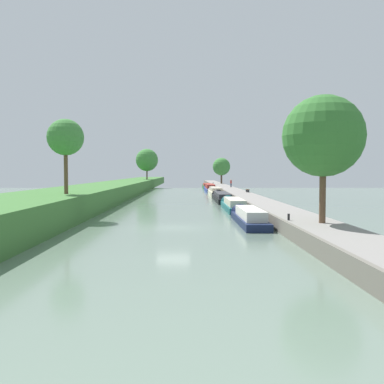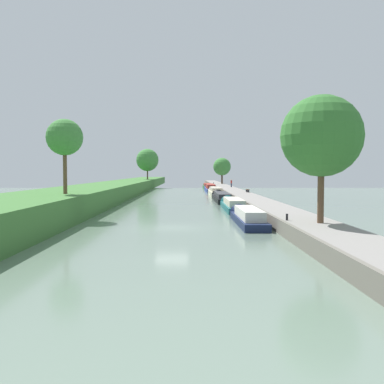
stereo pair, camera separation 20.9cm
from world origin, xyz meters
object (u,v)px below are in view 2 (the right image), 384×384
object	(u,v)px
narrowboat_blue	(210,188)
mooring_bollard_near	(287,217)
narrowboat_green	(207,186)
mooring_bollard_far	(214,183)
narrowboat_cream	(215,192)
narrowboat_teal	(233,205)
park_bench	(248,190)
person_walking	(231,183)
narrowboat_navy	(247,217)
narrowboat_black	(221,197)

from	to	relation	value
narrowboat_blue	mooring_bollard_near	world-z (taller)	narrowboat_blue
narrowboat_green	mooring_bollard_far	size ratio (longest dim) A/B	28.35
mooring_bollard_near	narrowboat_cream	bearing A→B (deg)	92.13
narrowboat_teal	park_bench	world-z (taller)	park_bench
narrowboat_cream	person_walking	bearing A→B (deg)	72.07
narrowboat_blue	mooring_bollard_far	xyz separation A→B (m)	(2.00, 21.27, 0.53)
narrowboat_cream	park_bench	distance (m)	10.28
narrowboat_blue	mooring_bollard_near	bearing A→B (deg)	-88.23
narrowboat_navy	person_walking	xyz separation A→B (m)	(4.26, 55.92, 1.30)
narrowboat_blue	person_walking	world-z (taller)	person_walking
park_bench	mooring_bollard_far	bearing A→B (deg)	93.50
mooring_bollard_near	park_bench	world-z (taller)	park_bench
narrowboat_blue	narrowboat_green	distance (m)	15.56
narrowboat_navy	narrowboat_green	distance (m)	73.96
narrowboat_navy	person_walking	bearing A→B (deg)	85.64
narrowboat_navy	narrowboat_black	xyz separation A→B (m)	(-0.01, 27.58, -0.01)
narrowboat_blue	narrowboat_green	bearing A→B (deg)	89.68
narrowboat_black	narrowboat_green	xyz separation A→B (m)	(-0.04, 46.37, 0.02)
narrowboat_teal	narrowboat_green	size ratio (longest dim) A/B	0.95
narrowboat_navy	narrowboat_cream	distance (m)	42.85
mooring_bollard_far	narrowboat_navy	bearing A→B (deg)	-91.34
narrowboat_cream	narrowboat_green	xyz separation A→B (m)	(-0.08, 31.11, -0.06)
narrowboat_teal	mooring_bollard_near	world-z (taller)	mooring_bollard_near
narrowboat_blue	narrowboat_black	bearing A→B (deg)	-89.76
narrowboat_blue	narrowboat_navy	bearing A→B (deg)	-89.87
narrowboat_green	park_bench	bearing A→B (deg)	-83.31
narrowboat_navy	mooring_bollard_far	xyz separation A→B (m)	(1.86, 79.66, 0.65)
narrowboat_cream	narrowboat_blue	distance (m)	15.55
narrowboat_black	narrowboat_cream	world-z (taller)	narrowboat_cream
park_bench	narrowboat_green	bearing A→B (deg)	96.69
narrowboat_black	narrowboat_blue	world-z (taller)	narrowboat_blue
narrowboat_teal	narrowboat_blue	world-z (taller)	narrowboat_blue
mooring_bollard_far	park_bench	bearing A→B (deg)	-86.50
narrowboat_green	narrowboat_cream	bearing A→B (deg)	-89.85
person_walking	park_bench	size ratio (longest dim) A/B	1.11
narrowboat_black	narrowboat_blue	bearing A→B (deg)	90.24
narrowboat_teal	park_bench	xyz separation A→B (m)	(4.53, 20.73, 0.78)
narrowboat_teal	mooring_bollard_near	xyz separation A→B (m)	(1.72, -19.34, 0.66)
narrowboat_cream	narrowboat_black	bearing A→B (deg)	-90.15
narrowboat_navy	park_bench	bearing A→B (deg)	82.11
narrowboat_blue	mooring_bollard_far	bearing A→B (deg)	84.63
narrowboat_cream	narrowboat_blue	bearing A→B (deg)	90.62
narrowboat_green	mooring_bollard_near	xyz separation A→B (m)	(1.91, -80.32, 0.64)
person_walking	narrowboat_blue	bearing A→B (deg)	150.64
mooring_bollard_far	park_bench	size ratio (longest dim) A/B	0.30
narrowboat_green	mooring_bollard_near	size ratio (longest dim) A/B	28.35
narrowboat_green	narrowboat_teal	bearing A→B (deg)	-89.82
narrowboat_black	narrowboat_navy	bearing A→B (deg)	-89.99
narrowboat_cream	mooring_bollard_far	xyz separation A→B (m)	(1.83, 36.81, 0.58)
narrowboat_teal	narrowboat_black	size ratio (longest dim) A/B	0.77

